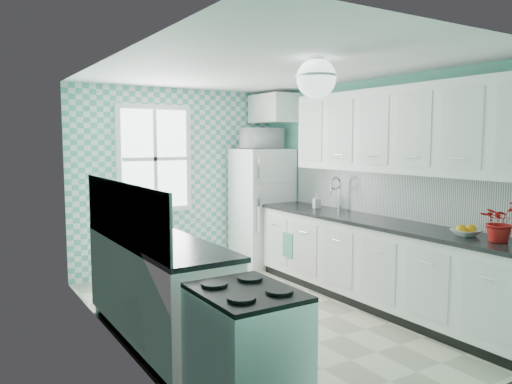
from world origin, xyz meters
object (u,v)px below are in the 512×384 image
sink (328,212)px  microwave (262,138)px  fridge (262,207)px  potted_plant (499,221)px  stove (246,355)px  fruit_bowl (466,233)px  ceiling_light (316,78)px

sink → microwave: (-0.09, 1.34, 0.89)m
fridge → potted_plant: bearing=-86.6°
stove → microwave: bearing=59.3°
stove → fruit_bowl: (2.40, 0.16, 0.52)m
ceiling_light → sink: ceiling_light is taller
fruit_bowl → microwave: microwave is taller
ceiling_light → fruit_bowl: size_ratio=1.47×
stove → sink: sink is taller
stove → fruit_bowl: bearing=7.3°
fridge → fruit_bowl: bearing=-86.5°
stove → potted_plant: 2.49m
potted_plant → microwave: bearing=91.4°
sink → fruit_bowl: size_ratio=2.24×
potted_plant → microwave: 3.63m
stove → fridge: bearing=59.3°
ceiling_light → potted_plant: 1.96m
fridge → fruit_bowl: (0.09, -3.25, 0.13)m
fridge → potted_plant: fridge is taller
ceiling_light → fruit_bowl: bearing=-29.0°
sink → potted_plant: 2.22m
fruit_bowl → sink: bearing=89.9°
potted_plant → ceiling_light: bearing=140.9°
potted_plant → microwave: size_ratio=0.67×
sink → fruit_bowl: 1.90m
fruit_bowl → ceiling_light: bearing=151.0°
ceiling_light → fridge: bearing=66.7°
fruit_bowl → microwave: (-0.09, 3.25, 0.85)m
stove → fruit_bowl: fruit_bowl is taller
fruit_bowl → microwave: 3.36m
stove → microwave: microwave is taller
ceiling_light → fridge: 3.18m
fridge → stove: size_ratio=1.95×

